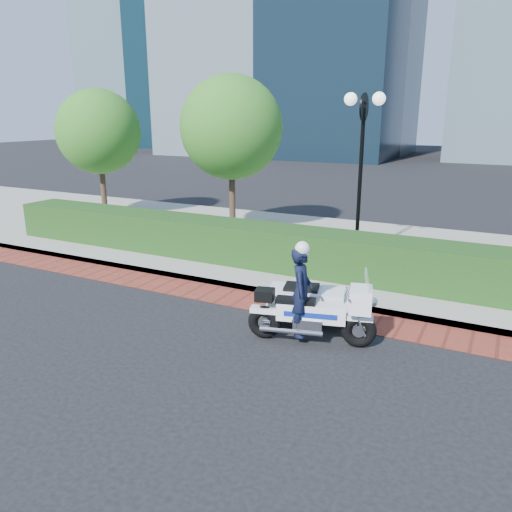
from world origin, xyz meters
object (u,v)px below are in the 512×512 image
at_px(tree_b, 231,128).
at_px(police_motorcycle, 308,302).
at_px(lamppost, 362,151).
at_px(tree_a, 99,132).

height_order(tree_b, police_motorcycle, tree_b).
xyz_separation_m(lamppost, tree_b, (-4.50, 1.30, 0.48)).
height_order(lamppost, tree_b, tree_b).
bearing_deg(tree_b, lamppost, -16.11).
xyz_separation_m(tree_a, tree_b, (5.50, 0.00, 0.21)).
relative_size(lamppost, police_motorcycle, 1.88).
xyz_separation_m(tree_a, police_motorcycle, (10.48, -6.01, -2.60)).
xyz_separation_m(lamppost, police_motorcycle, (0.48, -4.71, -2.34)).
distance_m(lamppost, police_motorcycle, 5.28).
distance_m(lamppost, tree_a, 10.09).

